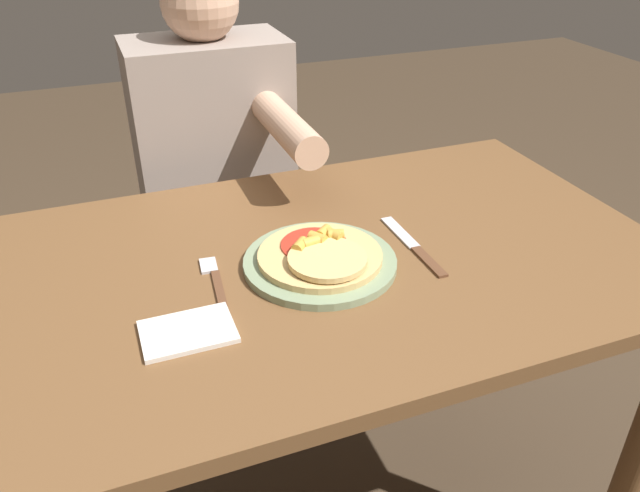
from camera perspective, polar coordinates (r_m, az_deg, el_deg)
dining_table at (r=1.17m, az=0.08°, el=-6.07°), size 1.24×0.74×0.77m
plate at (r=1.07m, az=0.00°, el=-1.51°), size 0.26×0.26×0.01m
pizza at (r=1.06m, az=0.11°, el=-0.78°), size 0.21×0.21×0.04m
fork at (r=1.05m, az=-9.57°, el=-3.21°), size 0.03×0.18×0.00m
knife at (r=1.14m, az=8.56°, el=-0.02°), size 0.02×0.22×0.00m
napkin at (r=0.95m, az=-11.99°, el=-7.67°), size 0.14×0.10×0.01m
person_diner at (r=1.60m, az=-9.38°, el=6.56°), size 0.37×0.52×1.19m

